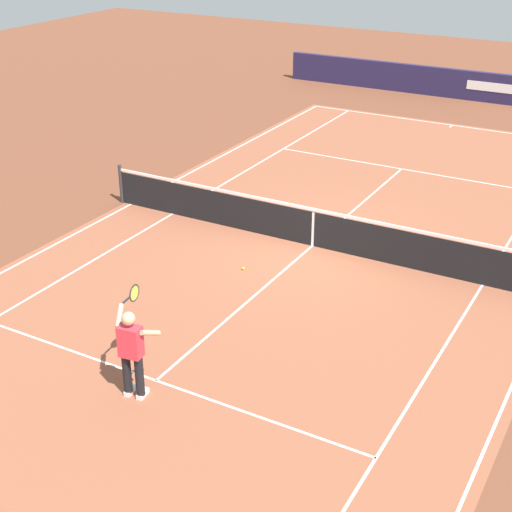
% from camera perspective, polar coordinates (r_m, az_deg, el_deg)
% --- Properties ---
extents(ground_plane, '(60.00, 60.00, 0.00)m').
position_cam_1_polar(ground_plane, '(18.35, 4.28, 0.77)').
color(ground_plane, brown).
extents(court_slab, '(24.20, 11.40, 0.00)m').
position_cam_1_polar(court_slab, '(18.35, 4.28, 0.78)').
color(court_slab, '#935138').
rests_on(court_slab, ground_plane).
extents(court_line_markings, '(23.85, 11.05, 0.01)m').
position_cam_1_polar(court_line_markings, '(18.35, 4.28, 0.79)').
color(court_line_markings, white).
rests_on(court_line_markings, ground_plane).
extents(tennis_net, '(0.10, 11.70, 1.08)m').
position_cam_1_polar(tennis_net, '(18.15, 4.33, 2.18)').
color(tennis_net, '#2D2D33').
rests_on(tennis_net, ground_plane).
extents(stadium_barrier, '(0.26, 17.00, 1.17)m').
position_cam_1_polar(stadium_barrier, '(32.58, 16.70, 12.13)').
color(stadium_barrier, '#231E47').
rests_on(stadium_barrier, ground_plane).
extents(tennis_player_near, '(1.03, 0.81, 1.70)m').
position_cam_1_polar(tennis_player_near, '(12.76, -9.36, -6.94)').
color(tennis_player_near, black).
rests_on(tennis_player_near, ground_plane).
extents(tennis_ball, '(0.07, 0.07, 0.07)m').
position_cam_1_polar(tennis_ball, '(17.14, -0.97, -0.94)').
color(tennis_ball, '#CCE01E').
rests_on(tennis_ball, ground_plane).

